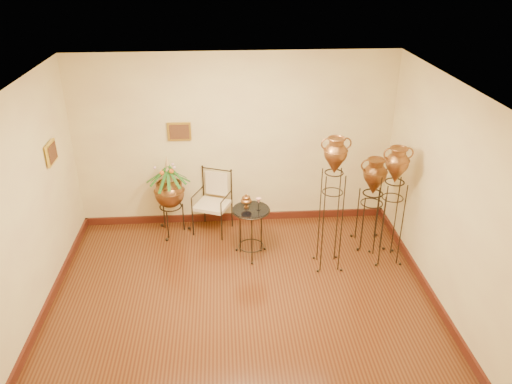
{
  "coord_description": "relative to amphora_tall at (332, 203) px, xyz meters",
  "views": [
    {
      "loc": [
        -0.18,
        -4.87,
        4.18
      ],
      "look_at": [
        0.25,
        1.3,
        1.1
      ],
      "focal_mm": 35.0,
      "sensor_mm": 36.0,
      "label": 1
    }
  ],
  "objects": [
    {
      "name": "planter_urn",
      "position": [
        -2.31,
        1.09,
        -0.25
      ],
      "size": [
        0.94,
        0.94,
        1.36
      ],
      "rotation": [
        0.0,
        0.0,
        0.37
      ],
      "color": "black",
      "rests_on": "ground"
    },
    {
      "name": "amphora_tall",
      "position": [
        0.0,
        0.0,
        0.0
      ],
      "size": [
        0.52,
        0.52,
        1.98
      ],
      "rotation": [
        0.0,
        0.0,
        -0.43
      ],
      "color": "black",
      "rests_on": "ground"
    },
    {
      "name": "armchair",
      "position": [
        -1.66,
        1.09,
        -0.51
      ],
      "size": [
        0.73,
        0.71,
        1.01
      ],
      "rotation": [
        0.0,
        0.0,
        -0.39
      ],
      "color": "black",
      "rests_on": "ground"
    },
    {
      "name": "side_table",
      "position": [
        -1.09,
        0.34,
        -0.61
      ],
      "size": [
        0.54,
        0.54,
        0.98
      ],
      "rotation": [
        0.0,
        0.0,
        -0.01
      ],
      "color": "black",
      "rests_on": "ground"
    },
    {
      "name": "amphora_short",
      "position": [
        0.74,
        0.54,
        -0.29
      ],
      "size": [
        0.5,
        0.5,
        1.45
      ],
      "rotation": [
        0.0,
        0.0,
        0.16
      ],
      "color": "black",
      "rests_on": "ground"
    },
    {
      "name": "room_shell",
      "position": [
        -1.28,
        -1.06,
        0.72
      ],
      "size": [
        5.02,
        5.02,
        2.81
      ],
      "color": "#F8EDA0",
      "rests_on": "ground"
    },
    {
      "name": "ground",
      "position": [
        -1.27,
        -1.06,
        -1.01
      ],
      "size": [
        5.0,
        5.0,
        0.0
      ],
      "primitive_type": "plane",
      "color": "#593015",
      "rests_on": "ground"
    },
    {
      "name": "amphora_mid",
      "position": [
        0.88,
        0.1,
        -0.11
      ],
      "size": [
        0.46,
        0.46,
        1.79
      ],
      "rotation": [
        0.0,
        0.0,
        0.16
      ],
      "color": "black",
      "rests_on": "ground"
    }
  ]
}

